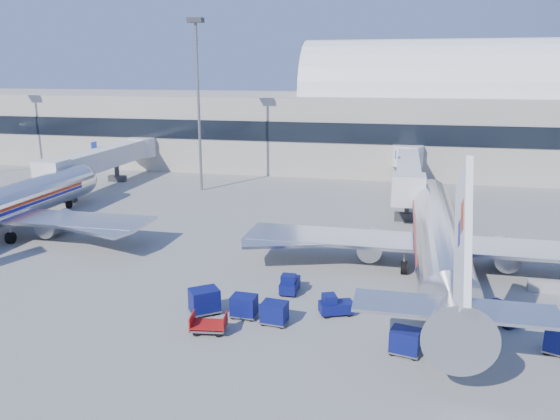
% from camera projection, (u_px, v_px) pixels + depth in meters
% --- Properties ---
extents(ground, '(260.00, 260.00, 0.00)m').
position_uv_depth(ground, '(307.00, 282.00, 42.76)').
color(ground, gray).
rests_on(ground, ground).
extents(terminal, '(170.00, 28.15, 21.00)m').
position_uv_depth(terminal, '(286.00, 120.00, 96.64)').
color(terminal, '#B2AA9E').
rests_on(terminal, ground).
extents(airliner_main, '(32.00, 37.26, 12.07)m').
position_uv_depth(airliner_main, '(438.00, 238.00, 44.17)').
color(airliner_main, silver).
rests_on(airliner_main, ground).
extents(jetbridge_near, '(4.40, 27.50, 6.25)m').
position_uv_depth(jetbridge_near, '(408.00, 169.00, 69.27)').
color(jetbridge_near, silver).
rests_on(jetbridge_near, ground).
extents(jetbridge_mid, '(4.40, 27.50, 6.25)m').
position_uv_depth(jetbridge_mid, '(108.00, 158.00, 78.19)').
color(jetbridge_mid, silver).
rests_on(jetbridge_mid, ground).
extents(mast_west, '(2.00, 1.20, 22.60)m').
position_uv_depth(mast_west, '(198.00, 80.00, 71.65)').
color(mast_west, slate).
rests_on(mast_west, ground).
extents(barrier_near, '(3.00, 0.55, 0.90)m').
position_uv_depth(barrier_near, '(549.00, 287.00, 40.72)').
color(barrier_near, '#9E9E96').
rests_on(barrier_near, ground).
extents(tug_lead, '(2.53, 1.91, 1.48)m').
position_uv_depth(tug_lead, '(335.00, 305.00, 36.97)').
color(tug_lead, '#0B1054').
rests_on(tug_lead, ground).
extents(tug_right, '(2.23, 2.31, 1.40)m').
position_uv_depth(tug_right, '(501.00, 314.00, 35.80)').
color(tug_right, '#0B1054').
rests_on(tug_right, ground).
extents(tug_left, '(1.20, 2.39, 1.55)m').
position_uv_depth(tug_left, '(289.00, 284.00, 40.62)').
color(tug_left, '#0B1054').
rests_on(tug_left, ground).
extents(cart_train_a, '(1.84, 1.48, 1.51)m').
position_uv_depth(cart_train_a, '(275.00, 312.00, 35.58)').
color(cart_train_a, '#0B1054').
rests_on(cart_train_a, ground).
extents(cart_train_b, '(1.78, 1.39, 1.53)m').
position_uv_depth(cart_train_b, '(244.00, 306.00, 36.55)').
color(cart_train_b, '#0B1054').
rests_on(cart_train_b, ground).
extents(cart_train_c, '(2.52, 2.43, 1.76)m').
position_uv_depth(cart_train_c, '(204.00, 301.00, 37.08)').
color(cart_train_c, '#0B1054').
rests_on(cart_train_c, ground).
extents(cart_solo_near, '(2.00, 1.69, 1.55)m').
position_uv_depth(cart_solo_near, '(405.00, 341.00, 31.79)').
color(cart_solo_near, '#0B1054').
rests_on(cart_solo_near, ground).
extents(cart_open_red, '(2.41, 1.86, 0.59)m').
position_uv_depth(cart_open_red, '(209.00, 326.00, 34.52)').
color(cart_open_red, slate).
rests_on(cart_open_red, ground).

